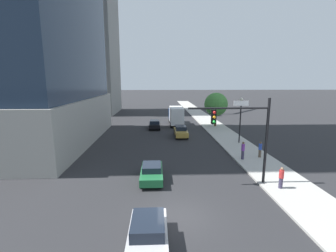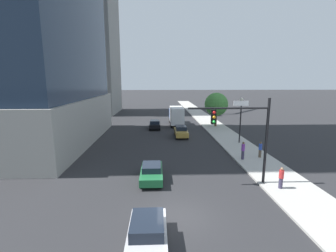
% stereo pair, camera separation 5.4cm
% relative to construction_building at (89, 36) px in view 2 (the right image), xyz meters
% --- Properties ---
extents(ground_plane, '(400.00, 400.00, 0.00)m').
position_rel_construction_building_xyz_m(ground_plane, '(17.58, -47.96, -18.43)').
color(ground_plane, '#28282B').
extents(sidewalk, '(4.15, 120.00, 0.15)m').
position_rel_construction_building_xyz_m(sidewalk, '(26.19, -27.96, -18.35)').
color(sidewalk, '#B2AFA8').
rests_on(sidewalk, ground).
extents(construction_building, '(19.67, 15.55, 43.32)m').
position_rel_construction_building_xyz_m(construction_building, '(0.00, 0.00, 0.00)').
color(construction_building, gray).
rests_on(construction_building, ground).
extents(traffic_light_pole, '(6.04, 0.48, 6.53)m').
position_rel_construction_building_xyz_m(traffic_light_pole, '(22.69, -43.74, -13.86)').
color(traffic_light_pole, black).
rests_on(traffic_light_pole, sidewalk).
extents(street_lamp, '(0.44, 0.44, 5.71)m').
position_rel_construction_building_xyz_m(street_lamp, '(26.75, -31.70, -14.53)').
color(street_lamp, black).
rests_on(street_lamp, sidewalk).
extents(street_tree, '(3.98, 3.98, 5.79)m').
position_rel_construction_building_xyz_m(street_tree, '(26.40, -20.43, -14.49)').
color(street_tree, brown).
rests_on(street_tree, sidewalk).
extents(car_silver, '(1.86, 4.21, 1.45)m').
position_rel_construction_building_xyz_m(car_silver, '(15.86, -50.57, -17.71)').
color(car_silver, '#B7B7BC').
rests_on(car_silver, ground).
extents(car_gold, '(1.75, 4.27, 1.57)m').
position_rel_construction_building_xyz_m(car_gold, '(19.67, -27.59, -17.64)').
color(car_gold, '#AD8938').
rests_on(car_gold, ground).
extents(car_green, '(1.75, 4.20, 1.33)m').
position_rel_construction_building_xyz_m(car_green, '(15.86, -42.53, -17.76)').
color(car_green, '#1E6638').
rests_on(car_green, ground).
extents(car_black, '(1.80, 4.06, 1.43)m').
position_rel_construction_building_xyz_m(car_black, '(15.86, -21.46, -17.71)').
color(car_black, black).
rests_on(car_black, ground).
extents(box_truck, '(2.24, 7.83, 3.34)m').
position_rel_construction_building_xyz_m(box_truck, '(19.67, -18.48, -16.59)').
color(box_truck, '#1E4799').
rests_on(box_truck, ground).
extents(pedestrian_red_shirt, '(0.34, 0.34, 1.59)m').
position_rel_construction_building_xyz_m(pedestrian_red_shirt, '(25.34, -44.77, -17.47)').
color(pedestrian_red_shirt, '#38334C').
rests_on(pedestrian_red_shirt, sidewalk).
extents(pedestrian_purple_shirt, '(0.34, 0.34, 1.80)m').
position_rel_construction_building_xyz_m(pedestrian_purple_shirt, '(24.87, -38.20, -17.35)').
color(pedestrian_purple_shirt, '#38334C').
rests_on(pedestrian_purple_shirt, sidewalk).
extents(pedestrian_blue_shirt, '(0.34, 0.34, 1.63)m').
position_rel_construction_building_xyz_m(pedestrian_blue_shirt, '(26.87, -37.63, -17.45)').
color(pedestrian_blue_shirt, brown).
rests_on(pedestrian_blue_shirt, sidewalk).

